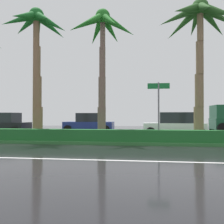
# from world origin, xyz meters

# --- Properties ---
(ground_plane) EXTENTS (90.00, 42.00, 0.10)m
(ground_plane) POSITION_xyz_m (0.00, 9.00, -0.05)
(ground_plane) COLOR black
(near_lane_divider_stripe) EXTENTS (81.00, 0.14, 0.01)m
(near_lane_divider_stripe) POSITION_xyz_m (0.00, 2.00, 0.00)
(near_lane_divider_stripe) COLOR white
(near_lane_divider_stripe) RESTS_ON ground_plane
(median_strip) EXTENTS (85.50, 4.00, 0.15)m
(median_strip) POSITION_xyz_m (0.00, 8.00, 0.07)
(median_strip) COLOR #2D6B33
(median_strip) RESTS_ON ground_plane
(median_hedge) EXTENTS (76.50, 0.70, 0.60)m
(median_hedge) POSITION_xyz_m (0.00, 6.60, 0.45)
(median_hedge) COLOR #1E6028
(median_hedge) RESTS_ON median_strip
(palm_tree_mid_left) EXTENTS (3.99, 4.16, 7.99)m
(palm_tree_mid_left) POSITION_xyz_m (-6.79, 8.16, 6.29)
(palm_tree_mid_left) COLOR brown
(palm_tree_mid_left) RESTS_ON median_strip
(palm_tree_centre_left) EXTENTS (4.27, 4.09, 7.89)m
(palm_tree_centre_left) POSITION_xyz_m (-2.76, 8.64, 6.34)
(palm_tree_centre_left) COLOR brown
(palm_tree_centre_left) RESTS_ON median_strip
(palm_tree_centre) EXTENTS (4.60, 4.75, 7.86)m
(palm_tree_centre) POSITION_xyz_m (2.87, 8.06, 6.38)
(palm_tree_centre) COLOR #7F6349
(palm_tree_centre) RESTS_ON median_strip
(street_name_sign) EXTENTS (1.10, 0.08, 3.00)m
(street_name_sign) POSITION_xyz_m (0.50, 6.48, 2.08)
(street_name_sign) COLOR slate
(street_name_sign) RESTS_ON median_strip
(car_in_traffic_leading) EXTENTS (4.30, 2.02, 1.72)m
(car_in_traffic_leading) POSITION_xyz_m (-11.40, 11.93, 0.83)
(car_in_traffic_leading) COLOR black
(car_in_traffic_leading) RESTS_ON ground_plane
(car_in_traffic_second) EXTENTS (4.30, 2.02, 1.72)m
(car_in_traffic_second) POSITION_xyz_m (-5.01, 14.96, 0.83)
(car_in_traffic_second) COLOR navy
(car_in_traffic_second) RESTS_ON ground_plane
(car_in_traffic_third) EXTENTS (4.30, 2.02, 1.72)m
(car_in_traffic_third) POSITION_xyz_m (1.91, 11.98, 0.83)
(car_in_traffic_third) COLOR white
(car_in_traffic_third) RESTS_ON ground_plane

